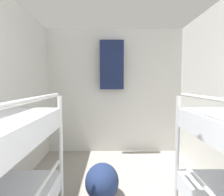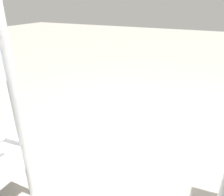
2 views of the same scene
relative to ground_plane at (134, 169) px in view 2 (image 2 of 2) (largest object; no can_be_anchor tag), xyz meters
The scene contains 1 object.
ground_plane is the anchor object (origin of this frame).
Camera 2 is at (-0.45, 1.40, 1.33)m, focal length 35.00 mm.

